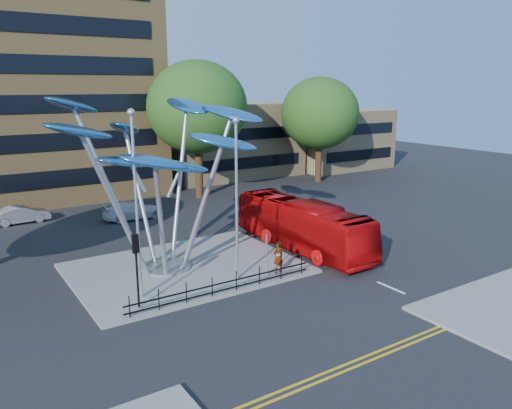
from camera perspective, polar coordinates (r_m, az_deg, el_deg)
ground at (r=23.68m, az=0.63°, el=-11.28°), size 120.00×120.00×0.00m
traffic_island at (r=28.04m, az=-8.00°, el=-7.21°), size 12.00×9.00×0.15m
double_yellow_near at (r=19.56m, az=10.96°, el=-17.23°), size 40.00×0.12×0.01m
double_yellow_far at (r=19.38m, az=11.60°, el=-17.58°), size 40.00×0.12×0.01m
low_building_near at (r=55.75m, az=-2.95°, el=7.36°), size 15.00×8.00×8.00m
low_building_far at (r=62.51m, az=9.24°, el=7.40°), size 12.00×8.00×7.00m
tree_right at (r=44.62m, az=-6.73°, el=10.97°), size 8.80×8.80×12.11m
tree_far at (r=52.46m, az=7.31°, el=10.29°), size 8.00×8.00×10.81m
leaf_sculpture at (r=26.63m, az=-11.21°, el=6.66°), size 12.72×9.54×9.51m
street_lamp_left at (r=23.07m, az=-13.61°, el=1.70°), size 0.36×0.36×8.80m
street_lamp_right at (r=24.78m, az=-2.25°, el=2.24°), size 0.36×0.36×8.30m
traffic_light_island at (r=22.71m, az=-13.55°, el=-5.66°), size 0.28×0.18×3.42m
no_entry_sign_island at (r=26.00m, az=1.21°, el=-4.68°), size 0.60×0.10×2.45m
pedestrian_railing_front at (r=24.30m, az=-3.61°, el=-9.22°), size 10.00×0.06×1.00m
red_bus at (r=30.89m, az=5.28°, el=-2.36°), size 2.59×10.93×3.04m
pedestrian at (r=26.65m, az=2.56°, el=-6.03°), size 0.65×0.44×1.74m
parked_car_mid at (r=40.59m, az=-25.26°, el=-1.04°), size 3.97×1.50×1.29m
parked_car_right at (r=39.02m, az=-13.82°, el=-0.65°), size 4.58×1.98×1.31m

